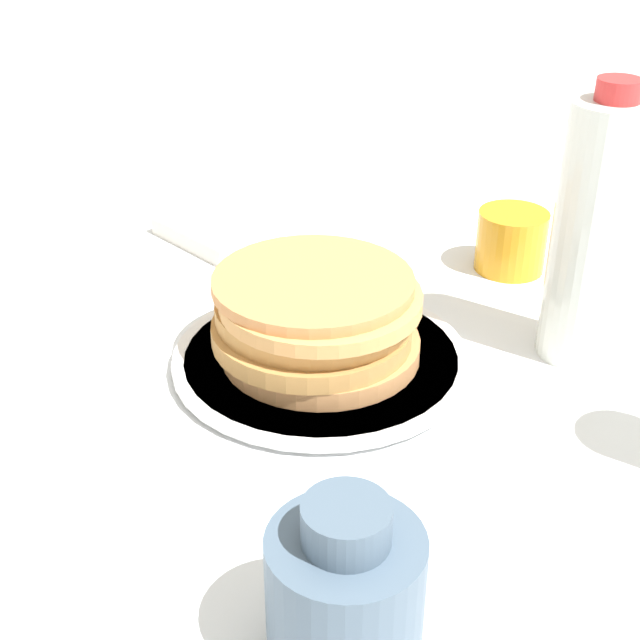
% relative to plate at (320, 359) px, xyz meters
% --- Properties ---
extents(ground_plane, '(4.00, 4.00, 0.00)m').
position_rel_plate_xyz_m(ground_plane, '(0.00, 0.02, -0.01)').
color(ground_plane, white).
extents(plate, '(0.26, 0.26, 0.01)m').
position_rel_plate_xyz_m(plate, '(0.00, 0.00, 0.00)').
color(plate, white).
rests_on(plate, ground_plane).
extents(pancake_stack, '(0.19, 0.18, 0.07)m').
position_rel_plate_xyz_m(pancake_stack, '(-0.00, 0.00, 0.04)').
color(pancake_stack, tan).
rests_on(pancake_stack, plate).
extents(juice_glass, '(0.07, 0.07, 0.07)m').
position_rel_plate_xyz_m(juice_glass, '(0.15, 0.24, 0.03)').
color(juice_glass, orange).
rests_on(juice_glass, ground_plane).
extents(cream_jug, '(0.09, 0.09, 0.11)m').
position_rel_plate_xyz_m(cream_jug, '(0.08, -0.30, 0.04)').
color(cream_jug, '#4C6075').
rests_on(cream_jug, ground_plane).
extents(water_bottle_mid, '(0.07, 0.07, 0.25)m').
position_rel_plate_xyz_m(water_bottle_mid, '(0.22, 0.08, 0.11)').
color(water_bottle_mid, silver).
rests_on(water_bottle_mid, ground_plane).
extents(napkin, '(0.16, 0.14, 0.02)m').
position_rel_plate_xyz_m(napkin, '(-0.18, 0.24, 0.00)').
color(napkin, white).
rests_on(napkin, ground_plane).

